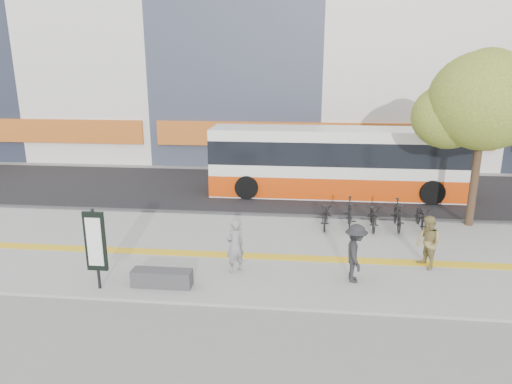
# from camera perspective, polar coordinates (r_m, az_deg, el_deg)

# --- Properties ---
(ground) EXTENTS (120.00, 120.00, 0.00)m
(ground) POSITION_cam_1_polar(r_m,az_deg,el_deg) (13.16, 0.94, -10.22)
(ground) COLOR slate
(ground) RESTS_ON ground
(sidewalk) EXTENTS (40.00, 7.00, 0.08)m
(sidewalk) POSITION_cam_1_polar(r_m,az_deg,el_deg) (14.50, 1.48, -7.52)
(sidewalk) COLOR slate
(sidewalk) RESTS_ON ground
(tactile_strip) EXTENTS (40.00, 0.45, 0.01)m
(tactile_strip) POSITION_cam_1_polar(r_m,az_deg,el_deg) (14.03, 1.31, -8.14)
(tactile_strip) COLOR yellow
(tactile_strip) RESTS_ON sidewalk
(street) EXTENTS (40.00, 8.00, 0.06)m
(street) POSITION_cam_1_polar(r_m,az_deg,el_deg) (21.60, 3.08, 0.22)
(street) COLOR black
(street) RESTS_ON ground
(curb) EXTENTS (40.00, 0.25, 0.14)m
(curb) POSITION_cam_1_polar(r_m,az_deg,el_deg) (17.76, 2.39, -3.03)
(curb) COLOR #353537
(curb) RESTS_ON ground
(bench) EXTENTS (1.60, 0.45, 0.45)m
(bench) POSITION_cam_1_polar(r_m,az_deg,el_deg) (12.45, -11.78, -10.58)
(bench) COLOR #353537
(bench) RESTS_ON sidewalk
(signboard) EXTENTS (0.55, 0.10, 2.20)m
(signboard) POSITION_cam_1_polar(r_m,az_deg,el_deg) (12.35, -19.62, -6.04)
(signboard) COLOR black
(signboard) RESTS_ON sidewalk
(street_tree) EXTENTS (4.40, 3.80, 6.31)m
(street_tree) POSITION_cam_1_polar(r_m,az_deg,el_deg) (17.77, 26.69, 10.03)
(street_tree) COLOR #372519
(street_tree) RESTS_ON sidewalk
(bus) EXTENTS (11.35, 2.69, 3.02)m
(bus) POSITION_cam_1_polar(r_m,az_deg,el_deg) (20.80, 10.14, 3.52)
(bus) COLOR silver
(bus) RESTS_ON street
(bicycle_row) EXTENTS (4.16, 1.86, 1.06)m
(bicycle_row) POSITION_cam_1_polar(r_m,az_deg,el_deg) (16.82, 14.59, -2.79)
(bicycle_row) COLOR black
(bicycle_row) RESTS_ON sidewalk
(seated_woman) EXTENTS (0.68, 0.65, 1.56)m
(seated_woman) POSITION_cam_1_polar(r_m,az_deg,el_deg) (12.80, -2.68, -6.78)
(seated_woman) COLOR black
(seated_woman) RESTS_ON sidewalk
(pedestrian_tan) EXTENTS (0.82, 0.92, 1.56)m
(pedestrian_tan) POSITION_cam_1_polar(r_m,az_deg,el_deg) (13.91, 20.87, -5.99)
(pedestrian_tan) COLOR olive
(pedestrian_tan) RESTS_ON sidewalk
(pedestrian_dark) EXTENTS (0.61, 1.05, 1.62)m
(pedestrian_dark) POSITION_cam_1_polar(r_m,az_deg,el_deg) (12.51, 12.44, -7.55)
(pedestrian_dark) COLOR black
(pedestrian_dark) RESTS_ON sidewalk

